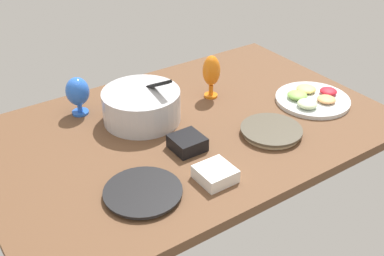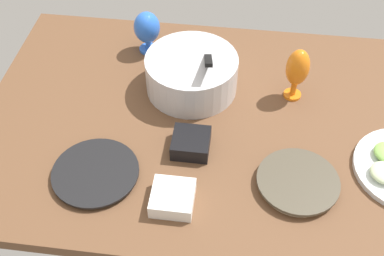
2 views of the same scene
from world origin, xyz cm
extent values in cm
cube|color=brown|center=(0.00, 0.00, -2.00)|extent=(160.00, 104.00, 4.00)
cylinder|color=#4C4C51|center=(-35.42, -27.13, 0.61)|extent=(23.81, 23.81, 1.21)
cylinder|color=black|center=(-35.42, -27.13, 1.58)|extent=(25.88, 25.88, 0.73)
cylinder|color=beige|center=(23.80, -23.25, 0.83)|extent=(22.14, 22.14, 1.67)
cylinder|color=#494233|center=(23.80, -23.25, 2.17)|extent=(24.07, 24.07, 1.00)
cylinder|color=silver|center=(-12.18, 14.76, 6.41)|extent=(31.46, 31.46, 12.82)
cylinder|color=white|center=(-12.18, 14.76, 10.25)|extent=(28.31, 28.31, 2.31)
cube|color=black|center=(-6.68, 14.76, 13.89)|extent=(4.98, 22.91, 12.87)
cylinder|color=orange|center=(22.79, 15.09, 0.50)|extent=(6.01, 6.01, 1.00)
cylinder|color=orange|center=(22.79, 15.09, 3.36)|extent=(2.00, 2.00, 4.72)
ellipsoid|color=orange|center=(22.79, 15.09, 12.60)|extent=(7.73, 7.73, 13.76)
cylinder|color=blue|center=(-31.12, 33.78, 0.50)|extent=(6.94, 6.94, 1.00)
cylinder|color=blue|center=(-31.12, 33.78, 2.67)|extent=(2.00, 2.00, 3.34)
ellipsoid|color=blue|center=(-31.12, 33.78, 10.36)|extent=(9.64, 9.64, 12.04)
cube|color=black|center=(-8.75, -13.21, 2.61)|extent=(11.49, 11.49, 5.22)
cube|color=tan|center=(-8.75, -13.21, 4.28)|extent=(9.42, 9.42, 1.67)
cube|color=white|center=(-11.24, -33.87, 2.35)|extent=(11.94, 11.94, 4.70)
cube|color=#F9E072|center=(-11.24, -33.87, 3.85)|extent=(9.79, 9.79, 1.50)
camera|label=1|loc=(-89.94, -135.26, 100.67)|focal=44.70mm
camera|label=2|loc=(4.14, -111.06, 115.56)|focal=45.59mm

